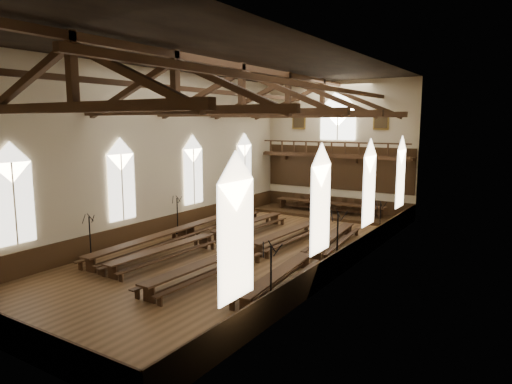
# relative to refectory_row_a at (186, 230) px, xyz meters

# --- Properties ---
(ground) EXTENTS (26.00, 26.00, 0.00)m
(ground) POSITION_rel_refectory_row_a_xyz_m (4.28, -0.29, -0.58)
(ground) COLOR brown
(ground) RESTS_ON ground
(room_walls) EXTENTS (26.00, 26.00, 26.00)m
(room_walls) POSITION_rel_refectory_row_a_xyz_m (4.28, -0.29, 5.88)
(room_walls) COLOR tan
(room_walls) RESTS_ON ground
(wainscot_band) EXTENTS (12.00, 26.00, 1.20)m
(wainscot_band) POSITION_rel_refectory_row_a_xyz_m (4.28, -0.29, 0.02)
(wainscot_band) COLOR #372110
(wainscot_band) RESTS_ON ground
(side_windows) EXTENTS (11.85, 19.80, 4.50)m
(side_windows) POSITION_rel_refectory_row_a_xyz_m (4.28, -0.29, 3.16)
(side_windows) COLOR white
(side_windows) RESTS_ON room_walls
(end_window) EXTENTS (2.80, 0.12, 3.80)m
(end_window) POSITION_rel_refectory_row_a_xyz_m (4.28, 12.60, 6.65)
(end_window) COLOR white
(end_window) RESTS_ON room_walls
(minstrels_gallery) EXTENTS (11.80, 1.24, 3.70)m
(minstrels_gallery) POSITION_rel_refectory_row_a_xyz_m (4.28, 12.37, 3.33)
(minstrels_gallery) COLOR #391D12
(minstrels_gallery) RESTS_ON room_walls
(portraits) EXTENTS (7.75, 0.09, 1.45)m
(portraits) POSITION_rel_refectory_row_a_xyz_m (4.28, 12.60, 6.52)
(portraits) COLOR brown
(portraits) RESTS_ON room_walls
(roof_trusses) EXTENTS (11.70, 25.70, 2.80)m
(roof_trusses) POSITION_rel_refectory_row_a_xyz_m (4.28, -0.29, 7.64)
(roof_trusses) COLOR #391D12
(roof_trusses) RESTS_ON room_walls
(refectory_row_a) EXTENTS (1.93, 14.85, 0.79)m
(refectory_row_a) POSITION_rel_refectory_row_a_xyz_m (0.00, 0.00, 0.00)
(refectory_row_a) COLOR #391D12
(refectory_row_a) RESTS_ON ground
(refectory_row_b) EXTENTS (1.70, 14.24, 0.73)m
(refectory_row_b) POSITION_rel_refectory_row_a_xyz_m (2.16, -0.34, -0.05)
(refectory_row_b) COLOR #391D12
(refectory_row_b) RESTS_ON ground
(refectory_row_c) EXTENTS (1.82, 14.60, 0.77)m
(refectory_row_c) POSITION_rel_refectory_row_a_xyz_m (5.49, -1.21, -0.02)
(refectory_row_c) COLOR #391D12
(refectory_row_c) RESTS_ON ground
(refectory_row_d) EXTENTS (2.00, 13.93, 0.69)m
(refectory_row_d) POSITION_rel_refectory_row_a_xyz_m (8.32, -0.38, -0.07)
(refectory_row_d) COLOR #391D12
(refectory_row_d) RESTS_ON ground
(dais) EXTENTS (11.40, 3.16, 0.21)m
(dais) POSITION_rel_refectory_row_a_xyz_m (4.36, 11.11, -0.47)
(dais) COLOR #372110
(dais) RESTS_ON ground
(high_table) EXTENTS (8.46, 1.12, 0.79)m
(high_table) POSITION_rel_refectory_row_a_xyz_m (4.36, 11.11, 0.30)
(high_table) COLOR #391D12
(high_table) RESTS_ON dais
(high_chairs) EXTENTS (6.81, 0.52, 1.06)m
(high_chairs) POSITION_rel_refectory_row_a_xyz_m (4.36, 11.93, 0.21)
(high_chairs) COLOR #391D12
(high_chairs) RESTS_ON dais
(candelabrum_left_near) EXTENTS (0.68, 0.72, 2.37)m
(candelabrum_left_near) POSITION_rel_refectory_row_a_xyz_m (-1.27, -5.77, 0.14)
(candelabrum_left_near) COLOR black
(candelabrum_left_near) RESTS_ON ground
(candelabrum_left_mid) EXTENTS (0.67, 0.74, 2.42)m
(candelabrum_left_mid) POSITION_rel_refectory_row_a_xyz_m (-1.27, 0.69, 0.16)
(candelabrum_left_mid) COLOR black
(candelabrum_left_mid) RESTS_ON ground
(candelabrum_left_far) EXTENTS (0.68, 0.72, 2.37)m
(candelabrum_left_far) POSITION_rel_refectory_row_a_xyz_m (-1.27, 6.82, 0.14)
(candelabrum_left_far) COLOR black
(candelabrum_left_far) RESTS_ON ground
(candelabrum_right_near) EXTENTS (0.76, 0.84, 2.74)m
(candelabrum_right_near) POSITION_rel_refectory_row_a_xyz_m (9.83, -6.65, 0.26)
(candelabrum_right_near) COLOR black
(candelabrum_right_near) RESTS_ON ground
(candelabrum_right_mid) EXTENTS (0.84, 0.87, 2.89)m
(candelabrum_right_mid) POSITION_rel_refectory_row_a_xyz_m (9.83, -0.53, 0.30)
(candelabrum_right_mid) COLOR black
(candelabrum_right_mid) RESTS_ON ground
(candelabrum_right_far) EXTENTS (0.70, 0.69, 2.35)m
(candelabrum_right_far) POSITION_rel_refectory_row_a_xyz_m (9.83, 5.99, 0.14)
(candelabrum_right_far) COLOR black
(candelabrum_right_far) RESTS_ON ground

